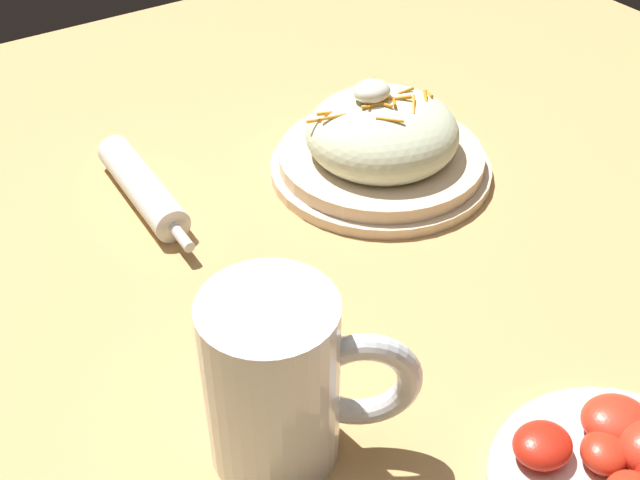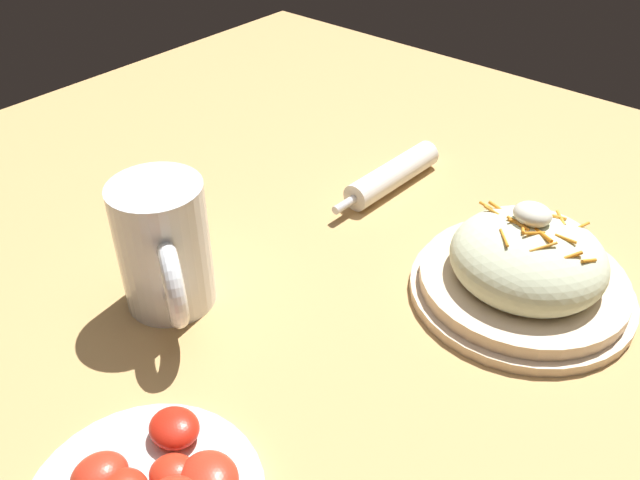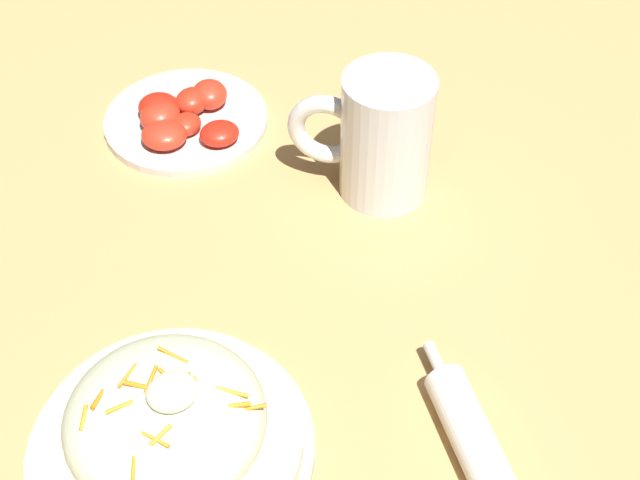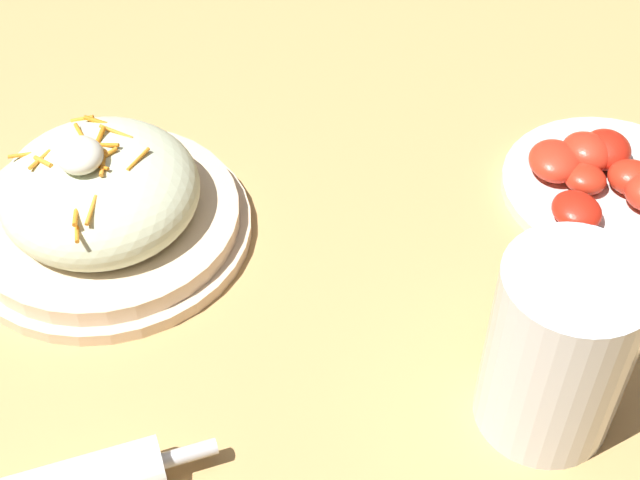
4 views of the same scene
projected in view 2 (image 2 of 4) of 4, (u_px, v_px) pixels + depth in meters
name	position (u px, v px, depth m)	size (l,w,h in m)	color
ground_plane	(318.00, 323.00, 0.67)	(1.43, 1.43, 0.00)	tan
salad_plate	(525.00, 269.00, 0.69)	(0.23, 0.23, 0.11)	beige
beer_mug	(165.00, 253.00, 0.66)	(0.14, 0.11, 0.14)	white
napkin_roll	(392.00, 175.00, 0.87)	(0.04, 0.20, 0.04)	white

